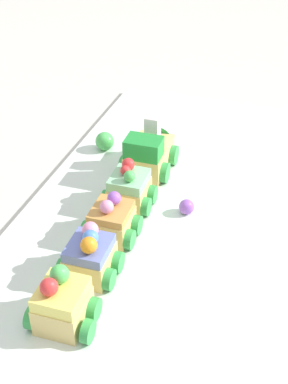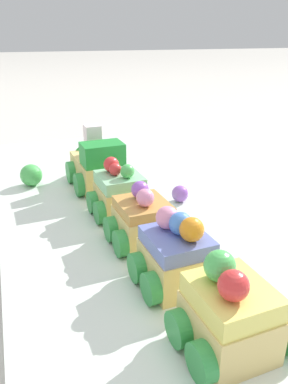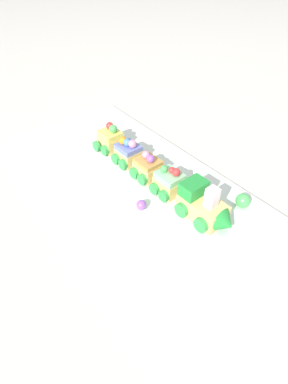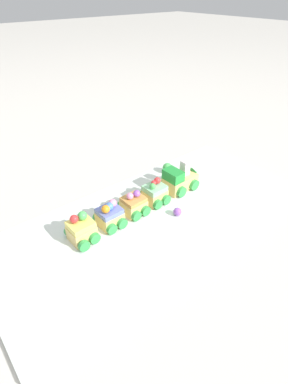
{
  "view_description": "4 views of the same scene",
  "coord_description": "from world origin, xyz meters",
  "px_view_note": "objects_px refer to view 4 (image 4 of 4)",
  "views": [
    {
      "loc": [
        -0.54,
        -0.18,
        0.47
      ],
      "look_at": [
        0.02,
        0.01,
        0.05
      ],
      "focal_mm": 50.0,
      "sensor_mm": 36.0,
      "label": 1
    },
    {
      "loc": [
        -0.35,
        0.16,
        0.21
      ],
      "look_at": [
        0.05,
        0.01,
        0.03
      ],
      "focal_mm": 35.0,
      "sensor_mm": 36.0,
      "label": 2
    },
    {
      "loc": [
        0.41,
        -0.32,
        0.46
      ],
      "look_at": [
        0.03,
        -0.03,
        0.04
      ],
      "focal_mm": 28.0,
      "sensor_mm": 36.0,
      "label": 3
    },
    {
      "loc": [
        -0.4,
        -0.46,
        0.51
      ],
      "look_at": [
        -0.01,
        0.03,
        0.07
      ],
      "focal_mm": 28.0,
      "sensor_mm": 36.0,
      "label": 4
    }
  ],
  "objects_px": {
    "cake_train_locomotive": "(182,179)",
    "gumball_purple": "(177,212)",
    "cake_car_blueberry": "(110,216)",
    "cake_car_lemon": "(81,230)",
    "cake_car_caramel": "(134,205)",
    "cake_car_mint": "(155,193)",
    "gumball_green": "(167,168)"
  },
  "relations": [
    {
      "from": "cake_train_locomotive",
      "to": "gumball_purple",
      "type": "xyz_separation_m",
      "value": [
        -0.1,
        -0.09,
        -0.02
      ]
    },
    {
      "from": "cake_car_blueberry",
      "to": "cake_car_lemon",
      "type": "xyz_separation_m",
      "value": [
        -0.08,
        -0.0,
        0.0
      ]
    },
    {
      "from": "cake_train_locomotive",
      "to": "cake_car_caramel",
      "type": "xyz_separation_m",
      "value": [
        -0.18,
        -0.0,
        -0.0
      ]
    },
    {
      "from": "cake_car_mint",
      "to": "gumball_green",
      "type": "bearing_deg",
      "value": 33.14
    },
    {
      "from": "cake_car_caramel",
      "to": "gumball_purple",
      "type": "height_order",
      "value": "cake_car_caramel"
    },
    {
      "from": "cake_train_locomotive",
      "to": "gumball_purple",
      "type": "bearing_deg",
      "value": -140.68
    },
    {
      "from": "cake_train_locomotive",
      "to": "gumball_purple",
      "type": "height_order",
      "value": "cake_train_locomotive"
    },
    {
      "from": "cake_car_mint",
      "to": "cake_train_locomotive",
      "type": "bearing_deg",
      "value": -0.08
    },
    {
      "from": "cake_car_caramel",
      "to": "cake_car_lemon",
      "type": "relative_size",
      "value": 0.98
    },
    {
      "from": "cake_car_mint",
      "to": "gumball_green",
      "type": "xyz_separation_m",
      "value": [
        0.13,
        0.09,
        -0.01
      ]
    },
    {
      "from": "cake_car_caramel",
      "to": "gumball_green",
      "type": "bearing_deg",
      "value": 22.94
    },
    {
      "from": "cake_car_caramel",
      "to": "gumball_purple",
      "type": "distance_m",
      "value": 0.11
    },
    {
      "from": "cake_car_mint",
      "to": "cake_car_lemon",
      "type": "height_order",
      "value": "cake_car_lemon"
    },
    {
      "from": "cake_car_caramel",
      "to": "gumball_purple",
      "type": "relative_size",
      "value": 3.26
    },
    {
      "from": "cake_car_mint",
      "to": "cake_car_caramel",
      "type": "relative_size",
      "value": 1.0
    },
    {
      "from": "cake_car_blueberry",
      "to": "cake_car_lemon",
      "type": "distance_m",
      "value": 0.08
    },
    {
      "from": "cake_car_mint",
      "to": "gumball_green",
      "type": "relative_size",
      "value": 2.27
    },
    {
      "from": "cake_car_blueberry",
      "to": "gumball_purple",
      "type": "bearing_deg",
      "value": -28.46
    },
    {
      "from": "cake_car_caramel",
      "to": "cake_car_lemon",
      "type": "bearing_deg",
      "value": 179.81
    },
    {
      "from": "cake_car_mint",
      "to": "cake_car_blueberry",
      "type": "bearing_deg",
      "value": -179.85
    },
    {
      "from": "cake_car_mint",
      "to": "gumball_purple",
      "type": "distance_m",
      "value": 0.08
    },
    {
      "from": "cake_car_blueberry",
      "to": "gumball_green",
      "type": "height_order",
      "value": "cake_car_blueberry"
    },
    {
      "from": "cake_car_caramel",
      "to": "cake_car_blueberry",
      "type": "xyz_separation_m",
      "value": [
        -0.08,
        -0.0,
        0.0
      ]
    },
    {
      "from": "cake_car_blueberry",
      "to": "cake_train_locomotive",
      "type": "bearing_deg",
      "value": 0.06
    },
    {
      "from": "cake_train_locomotive",
      "to": "cake_car_lemon",
      "type": "bearing_deg",
      "value": 179.91
    },
    {
      "from": "cake_car_caramel",
      "to": "cake_train_locomotive",
      "type": "bearing_deg",
      "value": -0.01
    },
    {
      "from": "cake_car_lemon",
      "to": "cake_car_blueberry",
      "type": "bearing_deg",
      "value": -0.57
    },
    {
      "from": "cake_car_mint",
      "to": "cake_car_lemon",
      "type": "distance_m",
      "value": 0.23
    },
    {
      "from": "cake_train_locomotive",
      "to": "cake_car_mint",
      "type": "xyz_separation_m",
      "value": [
        -0.11,
        -0.0,
        -0.0
      ]
    },
    {
      "from": "cake_car_lemon",
      "to": "gumball_purple",
      "type": "bearing_deg",
      "value": -19.83
    },
    {
      "from": "gumball_green",
      "to": "gumball_purple",
      "type": "relative_size",
      "value": 1.44
    },
    {
      "from": "cake_car_blueberry",
      "to": "cake_car_lemon",
      "type": "relative_size",
      "value": 0.98
    }
  ]
}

